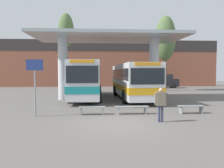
{
  "coord_description": "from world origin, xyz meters",
  "views": [
    {
      "loc": [
        -0.97,
        -10.22,
        2.41
      ],
      "look_at": [
        0.0,
        5.26,
        1.6
      ],
      "focal_mm": 35.0,
      "sensor_mm": 36.0,
      "label": 1
    }
  ],
  "objects_px": {
    "parked_car_street": "(164,81)",
    "waiting_bench_far_platform": "(191,108)",
    "poplar_tree_behind_right": "(66,32)",
    "pedestrian_waiting": "(161,101)",
    "transit_bus_center_bay": "(133,80)",
    "waiting_bench_near_pillar": "(92,109)",
    "waiting_bench_mid_platform": "(132,108)",
    "transit_bus_left_bay": "(87,78)",
    "poplar_tree_behind_left": "(165,39)",
    "info_sign_platform": "(35,76)"
  },
  "relations": [
    {
      "from": "parked_car_street",
      "to": "waiting_bench_far_platform",
      "type": "bearing_deg",
      "value": -99.23
    },
    {
      "from": "poplar_tree_behind_right",
      "to": "pedestrian_waiting",
      "type": "bearing_deg",
      "value": -68.52
    },
    {
      "from": "poplar_tree_behind_right",
      "to": "parked_car_street",
      "type": "bearing_deg",
      "value": 19.59
    },
    {
      "from": "parked_car_street",
      "to": "pedestrian_waiting",
      "type": "bearing_deg",
      "value": -103.71
    },
    {
      "from": "transit_bus_center_bay",
      "to": "poplar_tree_behind_right",
      "type": "xyz_separation_m",
      "value": [
        -7.28,
        8.54,
        5.79
      ]
    },
    {
      "from": "waiting_bench_near_pillar",
      "to": "parked_car_street",
      "type": "xyz_separation_m",
      "value": [
        10.73,
        21.21,
        0.7
      ]
    },
    {
      "from": "poplar_tree_behind_right",
      "to": "waiting_bench_far_platform",
      "type": "bearing_deg",
      "value": -59.14
    },
    {
      "from": "transit_bus_center_bay",
      "to": "waiting_bench_mid_platform",
      "type": "xyz_separation_m",
      "value": [
        -1.22,
        -7.52,
        -1.41
      ]
    },
    {
      "from": "transit_bus_left_bay",
      "to": "poplar_tree_behind_left",
      "type": "relative_size",
      "value": 1.16
    },
    {
      "from": "poplar_tree_behind_right",
      "to": "parked_car_street",
      "type": "relative_size",
      "value": 2.31
    },
    {
      "from": "waiting_bench_near_pillar",
      "to": "waiting_bench_far_platform",
      "type": "height_order",
      "value": "same"
    },
    {
      "from": "info_sign_platform",
      "to": "waiting_bench_mid_platform",
      "type": "bearing_deg",
      "value": 3.7
    },
    {
      "from": "info_sign_platform",
      "to": "waiting_bench_near_pillar",
      "type": "bearing_deg",
      "value": 6.46
    },
    {
      "from": "transit_bus_center_bay",
      "to": "waiting_bench_mid_platform",
      "type": "distance_m",
      "value": 7.75
    },
    {
      "from": "waiting_bench_near_pillar",
      "to": "pedestrian_waiting",
      "type": "xyz_separation_m",
      "value": [
        3.4,
        -2.11,
        0.68
      ]
    },
    {
      "from": "waiting_bench_near_pillar",
      "to": "poplar_tree_behind_right",
      "type": "distance_m",
      "value": 18.0
    },
    {
      "from": "waiting_bench_far_platform",
      "to": "poplar_tree_behind_left",
      "type": "height_order",
      "value": "poplar_tree_behind_left"
    },
    {
      "from": "pedestrian_waiting",
      "to": "poplar_tree_behind_right",
      "type": "height_order",
      "value": "poplar_tree_behind_right"
    },
    {
      "from": "info_sign_platform",
      "to": "waiting_bench_far_platform",
      "type": "bearing_deg",
      "value": 2.24
    },
    {
      "from": "info_sign_platform",
      "to": "poplar_tree_behind_right",
      "type": "distance_m",
      "value": 17.26
    },
    {
      "from": "parked_car_street",
      "to": "transit_bus_left_bay",
      "type": "bearing_deg",
      "value": -128.02
    },
    {
      "from": "transit_bus_left_bay",
      "to": "waiting_bench_far_platform",
      "type": "bearing_deg",
      "value": 128.3
    },
    {
      "from": "poplar_tree_behind_left",
      "to": "poplar_tree_behind_right",
      "type": "relative_size",
      "value": 0.99
    },
    {
      "from": "transit_bus_left_bay",
      "to": "waiting_bench_far_platform",
      "type": "relative_size",
      "value": 7.51
    },
    {
      "from": "waiting_bench_near_pillar",
      "to": "waiting_bench_far_platform",
      "type": "relative_size",
      "value": 1.0
    },
    {
      "from": "transit_bus_center_bay",
      "to": "waiting_bench_far_platform",
      "type": "bearing_deg",
      "value": 104.96
    },
    {
      "from": "waiting_bench_far_platform",
      "to": "parked_car_street",
      "type": "bearing_deg",
      "value": 77.03
    },
    {
      "from": "transit_bus_center_bay",
      "to": "info_sign_platform",
      "type": "relative_size",
      "value": 3.46
    },
    {
      "from": "transit_bus_center_bay",
      "to": "parked_car_street",
      "type": "relative_size",
      "value": 2.49
    },
    {
      "from": "info_sign_platform",
      "to": "poplar_tree_behind_left",
      "type": "relative_size",
      "value": 0.32
    },
    {
      "from": "waiting_bench_near_pillar",
      "to": "poplar_tree_behind_right",
      "type": "xyz_separation_m",
      "value": [
        -3.75,
        16.05,
        7.22
      ]
    },
    {
      "from": "poplar_tree_behind_right",
      "to": "waiting_bench_mid_platform",
      "type": "bearing_deg",
      "value": -69.32
    },
    {
      "from": "transit_bus_center_bay",
      "to": "poplar_tree_behind_left",
      "type": "relative_size",
      "value": 1.09
    },
    {
      "from": "parked_car_street",
      "to": "info_sign_platform",
      "type": "bearing_deg",
      "value": -118.91
    },
    {
      "from": "waiting_bench_far_platform",
      "to": "parked_car_street",
      "type": "xyz_separation_m",
      "value": [
        4.89,
        21.21,
        0.7
      ]
    },
    {
      "from": "waiting_bench_far_platform",
      "to": "pedestrian_waiting",
      "type": "xyz_separation_m",
      "value": [
        -2.45,
        -2.11,
        0.68
      ]
    },
    {
      "from": "waiting_bench_far_platform",
      "to": "poplar_tree_behind_right",
      "type": "xyz_separation_m",
      "value": [
        -9.59,
        16.05,
        7.22
      ]
    },
    {
      "from": "transit_bus_center_bay",
      "to": "waiting_bench_far_platform",
      "type": "relative_size",
      "value": 7.1
    },
    {
      "from": "poplar_tree_behind_left",
      "to": "transit_bus_center_bay",
      "type": "bearing_deg",
      "value": -123.62
    },
    {
      "from": "waiting_bench_mid_platform",
      "to": "poplar_tree_behind_right",
      "type": "xyz_separation_m",
      "value": [
        -6.06,
        16.05,
        7.2
      ]
    },
    {
      "from": "waiting_bench_near_pillar",
      "to": "waiting_bench_mid_platform",
      "type": "relative_size",
      "value": 0.78
    },
    {
      "from": "waiting_bench_near_pillar",
      "to": "pedestrian_waiting",
      "type": "bearing_deg",
      "value": -31.86
    },
    {
      "from": "transit_bus_left_bay",
      "to": "parked_car_street",
      "type": "relative_size",
      "value": 2.64
    },
    {
      "from": "waiting_bench_far_platform",
      "to": "parked_car_street",
      "type": "distance_m",
      "value": 21.77
    },
    {
      "from": "waiting_bench_far_platform",
      "to": "waiting_bench_near_pillar",
      "type": "bearing_deg",
      "value": 180.0
    },
    {
      "from": "transit_bus_left_bay",
      "to": "waiting_bench_mid_platform",
      "type": "height_order",
      "value": "transit_bus_left_bay"
    },
    {
      "from": "waiting_bench_near_pillar",
      "to": "poplar_tree_behind_right",
      "type": "relative_size",
      "value": 0.15
    },
    {
      "from": "poplar_tree_behind_right",
      "to": "transit_bus_center_bay",
      "type": "bearing_deg",
      "value": -49.55
    },
    {
      "from": "transit_bus_center_bay",
      "to": "waiting_bench_mid_platform",
      "type": "bearing_deg",
      "value": 78.64
    },
    {
      "from": "info_sign_platform",
      "to": "poplar_tree_behind_right",
      "type": "bearing_deg",
      "value": 92.31
    }
  ]
}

